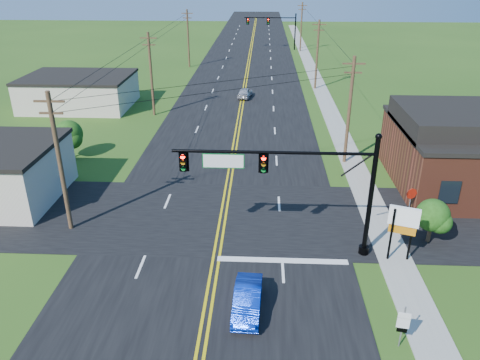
# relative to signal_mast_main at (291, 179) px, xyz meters

# --- Properties ---
(ground) EXTENTS (260.00, 260.00, 0.00)m
(ground) POSITION_rel_signal_mast_main_xyz_m (-4.34, -8.00, -4.75)
(ground) COLOR #284A15
(ground) RESTS_ON ground
(road_main) EXTENTS (16.00, 220.00, 0.04)m
(road_main) POSITION_rel_signal_mast_main_xyz_m (-4.34, 42.00, -4.73)
(road_main) COLOR black
(road_main) RESTS_ON ground
(road_cross) EXTENTS (70.00, 10.00, 0.04)m
(road_cross) POSITION_rel_signal_mast_main_xyz_m (-4.34, 4.00, -4.73)
(road_cross) COLOR black
(road_cross) RESTS_ON ground
(sidewalk) EXTENTS (2.00, 160.00, 0.08)m
(sidewalk) POSITION_rel_signal_mast_main_xyz_m (6.16, 32.00, -4.71)
(sidewalk) COLOR gray
(sidewalk) RESTS_ON ground
(signal_mast_main) EXTENTS (11.30, 0.60, 7.48)m
(signal_mast_main) POSITION_rel_signal_mast_main_xyz_m (0.00, 0.00, 0.00)
(signal_mast_main) COLOR black
(signal_mast_main) RESTS_ON ground
(signal_mast_far) EXTENTS (10.98, 0.60, 7.48)m
(signal_mast_far) POSITION_rel_signal_mast_main_xyz_m (0.10, 72.00, -0.20)
(signal_mast_far) COLOR black
(signal_mast_far) RESTS_ON ground
(cream_bldg_far) EXTENTS (12.20, 9.20, 3.70)m
(cream_bldg_far) POSITION_rel_signal_mast_main_xyz_m (-23.34, 30.00, -2.89)
(cream_bldg_far) COLOR beige
(cream_bldg_far) RESTS_ON ground
(utility_pole_left_a) EXTENTS (1.80, 0.28, 9.00)m
(utility_pole_left_a) POSITION_rel_signal_mast_main_xyz_m (-13.84, 2.00, -0.03)
(utility_pole_left_a) COLOR #3C271B
(utility_pole_left_a) RESTS_ON ground
(utility_pole_left_b) EXTENTS (1.80, 0.28, 9.00)m
(utility_pole_left_b) POSITION_rel_signal_mast_main_xyz_m (-13.84, 27.00, -0.03)
(utility_pole_left_b) COLOR #3C271B
(utility_pole_left_b) RESTS_ON ground
(utility_pole_left_c) EXTENTS (1.80, 0.28, 9.00)m
(utility_pole_left_c) POSITION_rel_signal_mast_main_xyz_m (-13.84, 54.00, -0.03)
(utility_pole_left_c) COLOR #3C271B
(utility_pole_left_c) RESTS_ON ground
(utility_pole_right_a) EXTENTS (1.80, 0.28, 9.00)m
(utility_pole_right_a) POSITION_rel_signal_mast_main_xyz_m (5.46, 14.00, -0.03)
(utility_pole_right_a) COLOR #3C271B
(utility_pole_right_a) RESTS_ON ground
(utility_pole_right_b) EXTENTS (1.80, 0.28, 9.00)m
(utility_pole_right_b) POSITION_rel_signal_mast_main_xyz_m (5.46, 40.00, -0.03)
(utility_pole_right_b) COLOR #3C271B
(utility_pole_right_b) RESTS_ON ground
(utility_pole_right_c) EXTENTS (1.80, 0.28, 9.00)m
(utility_pole_right_c) POSITION_rel_signal_mast_main_xyz_m (5.46, 70.00, -0.03)
(utility_pole_right_c) COLOR #3C271B
(utility_pole_right_c) RESTS_ON ground
(tree_right_back) EXTENTS (3.00, 3.00, 4.10)m
(tree_right_back) POSITION_rel_signal_mast_main_xyz_m (11.66, 18.00, -2.15)
(tree_right_back) COLOR #3C271B
(tree_right_back) RESTS_ON ground
(shrub_corner) EXTENTS (2.00, 2.00, 2.86)m
(shrub_corner) POSITION_rel_signal_mast_main_xyz_m (8.66, 1.50, -2.90)
(shrub_corner) COLOR #3C271B
(shrub_corner) RESTS_ON ground
(tree_left) EXTENTS (2.40, 2.40, 3.37)m
(tree_left) POSITION_rel_signal_mast_main_xyz_m (-18.34, 14.00, -2.59)
(tree_left) COLOR #3C271B
(tree_left) RESTS_ON ground
(blue_car) EXTENTS (1.47, 3.81, 1.24)m
(blue_car) POSITION_rel_signal_mast_main_xyz_m (-2.20, -5.30, -4.13)
(blue_car) COLOR #082BB3
(blue_car) RESTS_ON ground
(distant_car) EXTENTS (2.00, 3.89, 1.27)m
(distant_car) POSITION_rel_signal_mast_main_xyz_m (-3.90, 34.91, -4.12)
(distant_car) COLOR #B7B6BB
(distant_car) RESTS_ON ground
(route_sign) EXTENTS (0.55, 0.14, 2.20)m
(route_sign) POSITION_rel_signal_mast_main_xyz_m (4.64, -7.37, -3.47)
(route_sign) COLOR slate
(route_sign) RESTS_ON ground
(stop_sign) EXTENTS (0.75, 0.26, 2.17)m
(stop_sign) POSITION_rel_signal_mast_main_xyz_m (8.27, 4.52, -3.19)
(stop_sign) COLOR slate
(stop_sign) RESTS_ON ground
(pylon_sign) EXTENTS (1.65, 0.75, 3.42)m
(pylon_sign) POSITION_rel_signal_mast_main_xyz_m (6.28, -0.57, -2.25)
(pylon_sign) COLOR black
(pylon_sign) RESTS_ON ground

